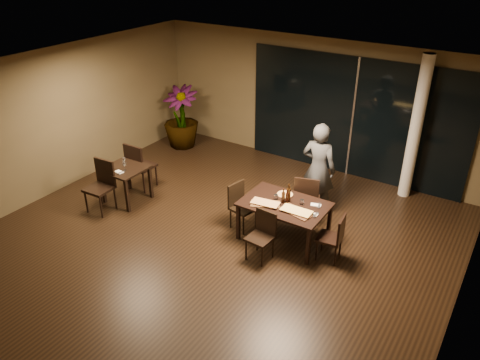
% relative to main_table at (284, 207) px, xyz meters
% --- Properties ---
extents(ground, '(8.00, 8.00, 0.00)m').
position_rel_main_table_xyz_m(ground, '(-1.00, -0.80, -0.68)').
color(ground, black).
rests_on(ground, ground).
extents(wall_back, '(8.00, 0.10, 3.00)m').
position_rel_main_table_xyz_m(wall_back, '(-1.00, 3.25, 0.82)').
color(wall_back, brown).
rests_on(wall_back, ground).
extents(wall_left, '(0.10, 8.00, 3.00)m').
position_rel_main_table_xyz_m(wall_left, '(-5.05, -0.80, 0.82)').
color(wall_left, brown).
rests_on(wall_left, ground).
extents(wall_right, '(0.10, 8.00, 3.00)m').
position_rel_main_table_xyz_m(wall_right, '(3.05, -0.80, 0.82)').
color(wall_right, brown).
rests_on(wall_right, ground).
extents(ceiling, '(8.00, 8.00, 0.04)m').
position_rel_main_table_xyz_m(ceiling, '(-1.00, -0.80, 2.34)').
color(ceiling, silver).
rests_on(ceiling, wall_back).
extents(window_panel, '(5.00, 0.06, 2.70)m').
position_rel_main_table_xyz_m(window_panel, '(0.00, 3.16, 0.67)').
color(window_panel, black).
rests_on(window_panel, ground).
extents(column, '(0.24, 0.24, 3.00)m').
position_rel_main_table_xyz_m(column, '(1.40, 2.85, 0.82)').
color(column, silver).
rests_on(column, ground).
extents(main_table, '(1.50, 1.00, 0.75)m').
position_rel_main_table_xyz_m(main_table, '(0.00, 0.00, 0.00)').
color(main_table, black).
rests_on(main_table, ground).
extents(side_table, '(0.80, 0.80, 0.75)m').
position_rel_main_table_xyz_m(side_table, '(-3.40, -0.50, -0.05)').
color(side_table, black).
rests_on(side_table, ground).
extents(chair_main_far, '(0.58, 0.58, 1.00)m').
position_rel_main_table_xyz_m(chair_main_far, '(0.09, 0.73, -0.11)').
color(chair_main_far, black).
rests_on(chair_main_far, ground).
extents(chair_main_near, '(0.43, 0.43, 0.87)m').
position_rel_main_table_xyz_m(chair_main_near, '(-0.06, -0.66, -0.19)').
color(chair_main_near, black).
rests_on(chair_main_near, ground).
extents(chair_main_left, '(0.49, 0.49, 0.89)m').
position_rel_main_table_xyz_m(chair_main_left, '(-0.89, -0.06, -0.18)').
color(chair_main_left, black).
rests_on(chair_main_left, ground).
extents(chair_main_right, '(0.44, 0.44, 0.85)m').
position_rel_main_table_xyz_m(chair_main_right, '(0.99, -0.07, -0.20)').
color(chair_main_right, black).
rests_on(chair_main_right, ground).
extents(chair_side_far, '(0.50, 0.50, 1.06)m').
position_rel_main_table_xyz_m(chair_side_far, '(-3.52, 0.00, -0.08)').
color(chair_side_far, black).
rests_on(chair_side_far, ground).
extents(chair_side_near, '(0.51, 0.51, 1.05)m').
position_rel_main_table_xyz_m(chair_side_near, '(-3.55, -1.01, -0.09)').
color(chair_side_near, black).
rests_on(chair_side_near, ground).
extents(diner, '(0.64, 0.44, 1.87)m').
position_rel_main_table_xyz_m(diner, '(0.07, 1.23, 0.26)').
color(diner, '#313336').
rests_on(diner, ground).
extents(potted_plant, '(1.02, 1.02, 1.59)m').
position_rel_main_table_xyz_m(potted_plant, '(-4.23, 2.32, 0.12)').
color(potted_plant, '#23511B').
rests_on(potted_plant, ground).
extents(pizza_board_left, '(0.57, 0.45, 0.01)m').
position_rel_main_table_xyz_m(pizza_board_left, '(-0.27, -0.21, 0.08)').
color(pizza_board_left, '#4D3019').
rests_on(pizza_board_left, main_table).
extents(pizza_board_right, '(0.62, 0.40, 0.01)m').
position_rel_main_table_xyz_m(pizza_board_right, '(0.31, -0.15, 0.08)').
color(pizza_board_right, '#402414').
rests_on(pizza_board_right, main_table).
extents(oblong_pizza_left, '(0.50, 0.29, 0.02)m').
position_rel_main_table_xyz_m(oblong_pizza_left, '(-0.27, -0.21, 0.10)').
color(oblong_pizza_left, maroon).
rests_on(oblong_pizza_left, pizza_board_left).
extents(oblong_pizza_right, '(0.52, 0.25, 0.02)m').
position_rel_main_table_xyz_m(oblong_pizza_right, '(0.31, -0.15, 0.10)').
color(oblong_pizza_right, maroon).
rests_on(oblong_pizza_right, pizza_board_right).
extents(round_pizza, '(0.28, 0.28, 0.01)m').
position_rel_main_table_xyz_m(round_pizza, '(-0.14, 0.27, 0.08)').
color(round_pizza, red).
rests_on(round_pizza, main_table).
extents(bottle_a, '(0.06, 0.06, 0.27)m').
position_rel_main_table_xyz_m(bottle_a, '(-0.04, 0.01, 0.21)').
color(bottle_a, black).
rests_on(bottle_a, main_table).
extents(bottle_b, '(0.06, 0.06, 0.26)m').
position_rel_main_table_xyz_m(bottle_b, '(0.02, 0.05, 0.20)').
color(bottle_b, black).
rests_on(bottle_b, main_table).
extents(bottle_c, '(0.08, 0.08, 0.35)m').
position_rel_main_table_xyz_m(bottle_c, '(0.02, 0.09, 0.25)').
color(bottle_c, black).
rests_on(bottle_c, main_table).
extents(tumbler_left, '(0.07, 0.07, 0.09)m').
position_rel_main_table_xyz_m(tumbler_left, '(-0.20, 0.05, 0.12)').
color(tumbler_left, white).
rests_on(tumbler_left, main_table).
extents(tumbler_right, '(0.07, 0.07, 0.09)m').
position_rel_main_table_xyz_m(tumbler_right, '(0.26, 0.15, 0.12)').
color(tumbler_right, white).
rests_on(tumbler_right, main_table).
extents(napkin_near, '(0.18, 0.11, 0.01)m').
position_rel_main_table_xyz_m(napkin_near, '(0.57, -0.07, 0.08)').
color(napkin_near, silver).
rests_on(napkin_near, main_table).
extents(napkin_far, '(0.20, 0.15, 0.01)m').
position_rel_main_table_xyz_m(napkin_far, '(0.49, 0.24, 0.08)').
color(napkin_far, white).
rests_on(napkin_far, main_table).
extents(wine_glass_a, '(0.07, 0.07, 0.16)m').
position_rel_main_table_xyz_m(wine_glass_a, '(-3.50, -0.41, 0.16)').
color(wine_glass_a, white).
rests_on(wine_glass_a, side_table).
extents(wine_glass_b, '(0.08, 0.08, 0.19)m').
position_rel_main_table_xyz_m(wine_glass_b, '(-3.30, -0.59, 0.17)').
color(wine_glass_b, white).
rests_on(wine_glass_b, side_table).
extents(side_napkin, '(0.19, 0.13, 0.01)m').
position_rel_main_table_xyz_m(side_napkin, '(-3.34, -0.71, 0.08)').
color(side_napkin, white).
rests_on(side_napkin, side_table).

